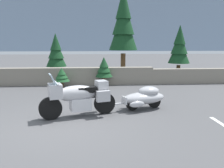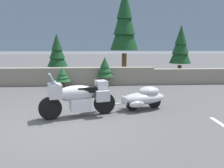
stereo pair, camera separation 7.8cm
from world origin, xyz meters
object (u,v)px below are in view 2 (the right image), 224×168
car_shaped_trailer (144,97)px  pine_tree_far_right (57,52)px  pine_tree_secondary (181,46)px  touring_motorcycle (78,96)px  pine_tree_tall (125,22)px

car_shaped_trailer → pine_tree_far_right: bearing=122.6°
car_shaped_trailer → pine_tree_secondary: pine_tree_secondary is taller
touring_motorcycle → pine_tree_far_right: 6.80m
car_shaped_trailer → pine_tree_tall: 7.16m
touring_motorcycle → pine_tree_far_right: pine_tree_far_right is taller
touring_motorcycle → pine_tree_far_right: (-1.63, 6.52, 1.07)m
pine_tree_tall → pine_tree_far_right: bearing=-170.3°
car_shaped_trailer → touring_motorcycle: bearing=-162.9°
pine_tree_tall → pine_tree_far_right: pine_tree_tall is taller
pine_tree_secondary → pine_tree_far_right: (-6.92, 0.20, -0.30)m
touring_motorcycle → pine_tree_secondary: (5.30, 6.31, 1.37)m
touring_motorcycle → pine_tree_far_right: bearing=104.0°
touring_motorcycle → pine_tree_tall: 7.99m
touring_motorcycle → car_shaped_trailer: touring_motorcycle is taller
touring_motorcycle → pine_tree_secondary: 8.35m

